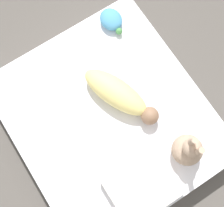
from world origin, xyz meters
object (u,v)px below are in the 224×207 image
swaddled_baby (119,94)px  pillow (142,186)px  turtle_plush (111,20)px  bunny_plush (188,149)px

swaddled_baby → pillow: (0.49, -0.17, -0.03)m
pillow → swaddled_baby: bearing=160.8°
pillow → turtle_plush: (-0.93, 0.40, -0.00)m
swaddled_baby → pillow: swaddled_baby is taller
swaddled_baby → turtle_plush: (-0.43, 0.23, -0.03)m
bunny_plush → pillow: bearing=-84.9°
bunny_plush → turtle_plush: 0.91m
swaddled_baby → bunny_plush: (0.47, 0.14, 0.04)m
pillow → turtle_plush: pillow is taller
swaddled_baby → bunny_plush: 0.49m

